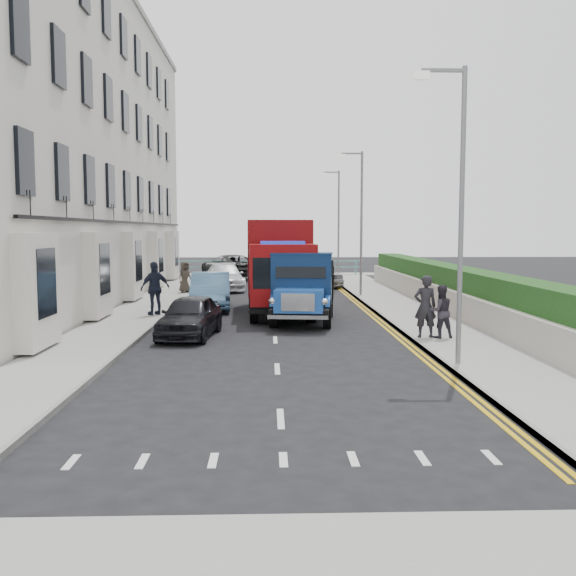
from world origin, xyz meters
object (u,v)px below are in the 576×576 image
Objects in this scene: red_lorry at (278,264)px; parked_car_front at (190,316)px; lamp_far at (337,218)px; lamp_near at (457,199)px; bedford_lorry at (302,292)px; lamp_mid at (359,215)px; pedestrian_east_near at (425,306)px.

parked_car_front is at bearing -118.39° from red_lorry.
lamp_near is at bearing -90.00° from lamp_far.
red_lorry reaches higher than bedford_lorry.
lamp_mid is at bearing 65.67° from parked_car_front.
pedestrian_east_near is (0.22, 3.64, -2.96)m from lamp_near.
red_lorry is at bearing -124.85° from lamp_mid.
red_lorry is at bearing 110.91° from bedford_lorry.
lamp_near is at bearing -27.91° from parked_car_front.
lamp_far is at bearing 87.28° from bedford_lorry.
lamp_near is at bearing -70.88° from red_lorry.
lamp_near is 4.70m from pedestrian_east_near.
lamp_near is 3.82× the size of pedestrian_east_near.
lamp_near is 1.30× the size of bedford_lorry.
pedestrian_east_near is (0.22, -12.36, -2.96)m from lamp_mid.
lamp_mid reaches higher than pedestrian_east_near.
red_lorry reaches higher than parked_car_front.
lamp_far is at bearing -91.43° from pedestrian_east_near.
bedford_lorry is at bearing -109.95° from lamp_mid.
lamp_far is 22.66m from parked_car_front.
pedestrian_east_near is (0.22, -22.36, -2.96)m from lamp_far.
bedford_lorry is (-3.20, 7.18, -2.87)m from lamp_near.
lamp_mid is 1.85× the size of parked_car_front.
lamp_near is at bearing -59.03° from bedford_lorry.
lamp_mid is 12.71m from pedestrian_east_near.
lamp_mid is at bearing 90.00° from lamp_near.
pedestrian_east_near is at bearing -1.64° from parked_car_front.
parked_car_front is at bearing 145.60° from lamp_near.
pedestrian_east_near is at bearing -89.43° from lamp_far.
lamp_mid reaches higher than red_lorry.
parked_car_front is (-6.78, 4.64, -3.35)m from lamp_near.
bedford_lorry is 2.93× the size of pedestrian_east_near.
lamp_far reaches higher than pedestrian_east_near.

